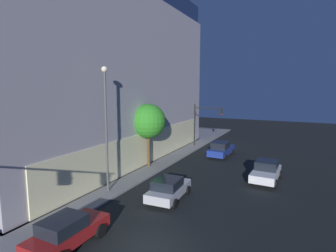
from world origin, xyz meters
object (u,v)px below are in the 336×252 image
Objects in this scene: modern_building at (55,73)px; car_blue at (221,149)px; street_lamp_sidewalk at (106,116)px; traffic_light_far_corner at (204,118)px; car_white at (266,171)px; car_red at (67,231)px; car_silver at (169,189)px; sidewalk_tree at (148,121)px.

modern_building is 21.68m from car_blue.
modern_building is 16.46m from street_lamp_sidewalk.
traffic_light_far_corner is 1.24× the size of car_white.
traffic_light_far_corner reaches higher than car_red.
car_red is 0.99× the size of car_silver.
street_lamp_sidewalk is at bearing 127.53° from car_white.
modern_building is at bearing 69.13° from car_silver.
sidewalk_tree is 1.37× the size of car_white.
street_lamp_sidewalk reaches higher than car_blue.
street_lamp_sidewalk is (-18.48, 1.38, 1.96)m from traffic_light_far_corner.
traffic_light_far_corner is at bearing 41.43° from car_blue.
car_blue is (6.71, -18.65, -8.80)m from modern_building.
modern_building is at bearing 124.56° from traffic_light_far_corner.
street_lamp_sidewalk is 14.08m from car_white.
modern_building is at bearing 86.07° from sidewalk_tree.
car_red is 0.91× the size of car_blue.
car_white is 0.95× the size of car_blue.
sidewalk_tree is 8.94m from car_silver.
car_silver is at bearing 179.70° from car_blue.
sidewalk_tree is at bearing 40.13° from car_silver.
car_silver is (-17.61, -3.29, -3.10)m from traffic_light_far_corner.
sidewalk_tree is at bearing -93.93° from modern_building.
street_lamp_sidewalk is at bearing -175.80° from sidewalk_tree.
car_white is at bearing -139.43° from car_blue.
modern_building reaches higher than traffic_light_far_corner.
modern_building is at bearing 90.16° from car_white.
car_blue is (21.29, -2.02, 0.02)m from car_red.
car_silver is at bearing -110.87° from modern_building.
car_blue reaches higher than car_red.
car_white is at bearing -27.76° from car_red.
car_blue is (13.79, -0.07, 0.05)m from car_silver.
street_lamp_sidewalk is 16.21m from car_blue.
car_blue is at bearing -138.57° from traffic_light_far_corner.
modern_building is 14.31m from sidewalk_tree.
street_lamp_sidewalk is 1.49× the size of sidewalk_tree.
modern_building is 5.01× the size of sidewalk_tree.
car_white is at bearing -84.86° from sidewalk_tree.
modern_building is at bearing 60.21° from street_lamp_sidewalk.
car_silver is (-6.16, -5.19, -3.87)m from sidewalk_tree.
street_lamp_sidewalk is 7.15m from sidewalk_tree.
traffic_light_far_corner is at bearing -4.28° from street_lamp_sidewalk.
modern_building reaches higher than car_blue.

